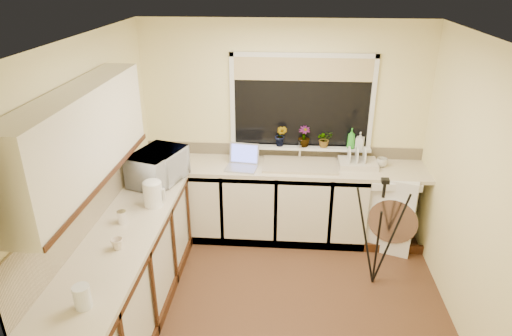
# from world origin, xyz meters

# --- Properties ---
(floor) EXTENTS (3.20, 3.20, 0.00)m
(floor) POSITION_xyz_m (0.00, 0.00, 0.00)
(floor) COLOR #543221
(floor) RESTS_ON ground
(ceiling) EXTENTS (3.20, 3.20, 0.00)m
(ceiling) POSITION_xyz_m (0.00, 0.00, 2.45)
(ceiling) COLOR white
(ceiling) RESTS_ON ground
(wall_back) EXTENTS (3.20, 0.00, 3.20)m
(wall_back) POSITION_xyz_m (0.00, 1.50, 1.23)
(wall_back) COLOR #FCEEA8
(wall_back) RESTS_ON ground
(wall_front) EXTENTS (3.20, 0.00, 3.20)m
(wall_front) POSITION_xyz_m (0.00, -1.50, 1.23)
(wall_front) COLOR #FCEEA8
(wall_front) RESTS_ON ground
(wall_left) EXTENTS (0.00, 3.00, 3.00)m
(wall_left) POSITION_xyz_m (-1.60, 0.00, 1.23)
(wall_left) COLOR #FCEEA8
(wall_left) RESTS_ON ground
(wall_right) EXTENTS (0.00, 3.00, 3.00)m
(wall_right) POSITION_xyz_m (1.60, 0.00, 1.23)
(wall_right) COLOR #FCEEA8
(wall_right) RESTS_ON ground
(base_cabinet_back) EXTENTS (2.55, 0.60, 0.86)m
(base_cabinet_back) POSITION_xyz_m (-0.33, 1.20, 0.43)
(base_cabinet_back) COLOR silver
(base_cabinet_back) RESTS_ON floor
(base_cabinet_left) EXTENTS (0.54, 2.40, 0.86)m
(base_cabinet_left) POSITION_xyz_m (-1.30, -0.30, 0.43)
(base_cabinet_left) COLOR silver
(base_cabinet_left) RESTS_ON floor
(worktop_back) EXTENTS (3.20, 0.60, 0.04)m
(worktop_back) POSITION_xyz_m (0.00, 1.20, 0.88)
(worktop_back) COLOR beige
(worktop_back) RESTS_ON base_cabinet_back
(worktop_left) EXTENTS (0.60, 2.40, 0.04)m
(worktop_left) POSITION_xyz_m (-1.30, -0.30, 0.88)
(worktop_left) COLOR beige
(worktop_left) RESTS_ON base_cabinet_left
(upper_cabinet) EXTENTS (0.28, 1.90, 0.70)m
(upper_cabinet) POSITION_xyz_m (-1.44, -0.45, 1.80)
(upper_cabinet) COLOR silver
(upper_cabinet) RESTS_ON wall_left
(splashback_left) EXTENTS (0.02, 2.40, 0.45)m
(splashback_left) POSITION_xyz_m (-1.59, -0.30, 1.12)
(splashback_left) COLOR beige
(splashback_left) RESTS_ON wall_left
(splashback_back) EXTENTS (3.20, 0.02, 0.14)m
(splashback_back) POSITION_xyz_m (0.00, 1.49, 0.97)
(splashback_back) COLOR beige
(splashback_back) RESTS_ON wall_back
(window_glass) EXTENTS (1.50, 0.02, 1.00)m
(window_glass) POSITION_xyz_m (0.20, 1.49, 1.55)
(window_glass) COLOR black
(window_glass) RESTS_ON wall_back
(window_blind) EXTENTS (1.50, 0.02, 0.25)m
(window_blind) POSITION_xyz_m (0.20, 1.46, 1.92)
(window_blind) COLOR tan
(window_blind) RESTS_ON wall_back
(windowsill) EXTENTS (1.60, 0.14, 0.03)m
(windowsill) POSITION_xyz_m (0.20, 1.43, 1.04)
(windowsill) COLOR white
(windowsill) RESTS_ON wall_back
(sink) EXTENTS (0.82, 0.46, 0.03)m
(sink) POSITION_xyz_m (0.20, 1.20, 0.91)
(sink) COLOR tan
(sink) RESTS_ON worktop_back
(faucet) EXTENTS (0.03, 0.03, 0.24)m
(faucet) POSITION_xyz_m (0.20, 1.38, 1.02)
(faucet) COLOR silver
(faucet) RESTS_ON worktop_back
(washing_machine) EXTENTS (0.80, 0.79, 0.90)m
(washing_machine) POSITION_xyz_m (1.21, 1.19, 0.45)
(washing_machine) COLOR white
(washing_machine) RESTS_ON floor
(laptop) EXTENTS (0.37, 0.33, 0.25)m
(laptop) POSITION_xyz_m (-0.43, 1.13, 0.97)
(laptop) COLOR #A1A1A9
(laptop) RESTS_ON worktop_back
(kettle) EXTENTS (0.18, 0.18, 0.23)m
(kettle) POSITION_xyz_m (-1.16, 0.18, 1.02)
(kettle) COLOR white
(kettle) RESTS_ON worktop_left
(dish_rack) EXTENTS (0.42, 0.31, 0.06)m
(dish_rack) POSITION_xyz_m (0.84, 1.25, 0.93)
(dish_rack) COLOR beige
(dish_rack) RESTS_ON worktop_back
(tripod) EXTENTS (0.72, 0.72, 1.16)m
(tripod) POSITION_xyz_m (0.96, 0.37, 0.58)
(tripod) COLOR black
(tripod) RESTS_ON floor
(glass_jug) EXTENTS (0.11, 0.11, 0.16)m
(glass_jug) POSITION_xyz_m (-1.23, -1.20, 0.98)
(glass_jug) COLOR silver
(glass_jug) RESTS_ON worktop_left
(steel_jar) EXTENTS (0.08, 0.08, 0.11)m
(steel_jar) POSITION_xyz_m (-1.35, -0.14, 0.96)
(steel_jar) COLOR white
(steel_jar) RESTS_ON worktop_left
(microwave) EXTENTS (0.57, 0.70, 0.33)m
(microwave) POSITION_xyz_m (-1.26, 0.69, 1.07)
(microwave) COLOR white
(microwave) RESTS_ON worktop_left
(plant_b) EXTENTS (0.17, 0.16, 0.25)m
(plant_b) POSITION_xyz_m (-0.02, 1.42, 1.18)
(plant_b) COLOR #999999
(plant_b) RESTS_ON windowsill
(plant_c) EXTENTS (0.15, 0.15, 0.24)m
(plant_c) POSITION_xyz_m (0.24, 1.43, 1.17)
(plant_c) COLOR #999999
(plant_c) RESTS_ON windowsill
(plant_d) EXTENTS (0.21, 0.19, 0.20)m
(plant_d) POSITION_xyz_m (0.47, 1.43, 1.15)
(plant_d) COLOR #999999
(plant_d) RESTS_ON windowsill
(soap_bottle_green) EXTENTS (0.11, 0.11, 0.23)m
(soap_bottle_green) POSITION_xyz_m (0.77, 1.41, 1.17)
(soap_bottle_green) COLOR green
(soap_bottle_green) RESTS_ON windowsill
(soap_bottle_clear) EXTENTS (0.11, 0.11, 0.19)m
(soap_bottle_clear) POSITION_xyz_m (0.87, 1.41, 1.15)
(soap_bottle_clear) COLOR #999999
(soap_bottle_clear) RESTS_ON windowsill
(cup_back) EXTENTS (0.13, 0.13, 0.10)m
(cup_back) POSITION_xyz_m (1.11, 1.26, 0.95)
(cup_back) COLOR beige
(cup_back) RESTS_ON worktop_back
(cup_left) EXTENTS (0.12, 0.12, 0.09)m
(cup_left) POSITION_xyz_m (-1.25, -0.54, 0.94)
(cup_left) COLOR beige
(cup_left) RESTS_ON worktop_left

